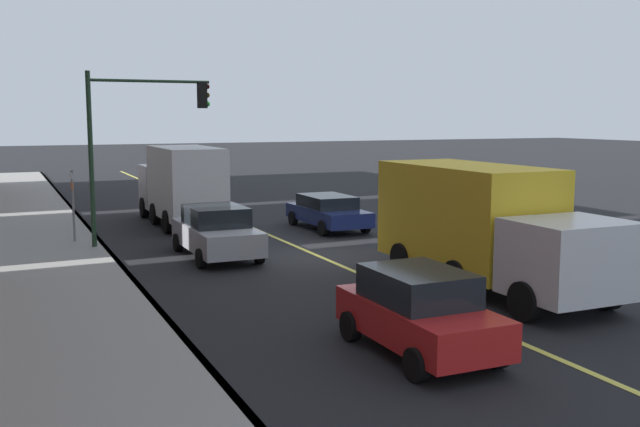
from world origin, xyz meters
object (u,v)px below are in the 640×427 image
(car_red, at_px, (419,311))
(traffic_light_mast, at_px, (137,128))
(truck_white, at_px, (182,184))
(truck_yellow, at_px, (484,224))
(car_silver, at_px, (216,231))
(street_sign_post, at_px, (73,201))
(car_navy, at_px, (328,211))

(car_red, height_order, traffic_light_mast, traffic_light_mast)
(truck_white, bearing_deg, truck_yellow, -161.88)
(traffic_light_mast, bearing_deg, car_red, -168.54)
(car_red, bearing_deg, truck_yellow, -47.92)
(car_silver, relative_size, car_red, 1.19)
(truck_yellow, xyz_separation_m, street_sign_post, (10.95, 9.28, -0.12))
(car_navy, height_order, truck_yellow, truck_yellow)
(truck_yellow, xyz_separation_m, traffic_light_mast, (9.55, 7.24, 2.41))
(car_navy, bearing_deg, street_sign_post, 88.55)
(car_red, height_order, street_sign_post, street_sign_post)
(truck_yellow, bearing_deg, car_red, 132.08)
(car_silver, bearing_deg, truck_yellow, -141.97)
(truck_yellow, height_order, traffic_light_mast, traffic_light_mast)
(car_navy, relative_size, truck_white, 0.65)
(traffic_light_mast, bearing_deg, car_navy, -81.36)
(car_navy, distance_m, truck_yellow, 10.76)
(truck_white, xyz_separation_m, traffic_light_mast, (-4.70, 2.58, 2.38))
(car_navy, height_order, truck_white, truck_white)
(truck_yellow, bearing_deg, car_navy, -2.05)
(truck_white, bearing_deg, traffic_light_mast, 151.28)
(truck_white, xyz_separation_m, street_sign_post, (-3.30, 4.62, -0.15))
(car_navy, bearing_deg, truck_yellow, 177.95)
(car_red, relative_size, traffic_light_mast, 0.64)
(car_silver, relative_size, truck_white, 0.65)
(car_silver, height_order, truck_yellow, truck_yellow)
(truck_yellow, relative_size, street_sign_post, 2.94)
(truck_white, bearing_deg, car_navy, -125.08)
(street_sign_post, bearing_deg, traffic_light_mast, -124.52)
(car_navy, relative_size, truck_yellow, 0.59)
(car_red, distance_m, traffic_light_mast, 14.25)
(traffic_light_mast, bearing_deg, street_sign_post, 55.48)
(car_red, distance_m, truck_yellow, 6.10)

